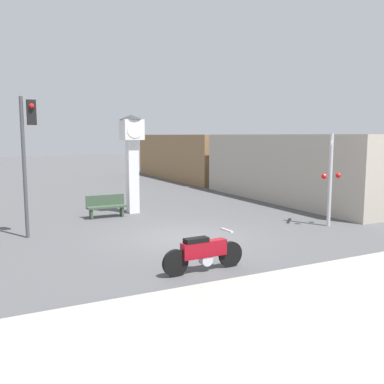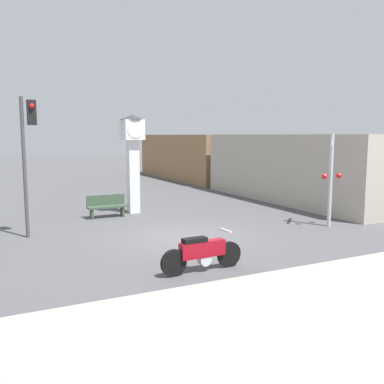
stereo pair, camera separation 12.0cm
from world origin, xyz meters
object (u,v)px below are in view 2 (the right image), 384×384
object	(u,v)px
railroad_crossing_signal	(331,176)
bench	(107,206)
freight_train	(227,161)
clock_tower	(133,148)
motorcycle	(202,253)
traffic_light	(28,142)

from	to	relation	value
railroad_crossing_signal	bench	world-z (taller)	railroad_crossing_signal
bench	freight_train	bearing A→B (deg)	33.96
freight_train	railroad_crossing_signal	xyz separation A→B (m)	(-2.73, -11.89, 0.18)
clock_tower	bench	size ratio (longest dim) A/B	2.64
railroad_crossing_signal	bench	xyz separation A→B (m)	(-6.96, 5.37, -1.39)
freight_train	motorcycle	bearing A→B (deg)	-123.01
traffic_light	railroad_crossing_signal	xyz separation A→B (m)	(10.10, -3.09, -1.26)
clock_tower	bench	distance (m)	2.72
traffic_light	clock_tower	bearing A→B (deg)	32.03
clock_tower	freight_train	size ratio (longest dim) A/B	0.17
traffic_light	bench	bearing A→B (deg)	36.02
railroad_crossing_signal	traffic_light	bearing A→B (deg)	163.00
motorcycle	freight_train	world-z (taller)	freight_train
freight_train	railroad_crossing_signal	distance (m)	12.20
traffic_light	railroad_crossing_signal	size ratio (longest dim) A/B	1.34
freight_train	traffic_light	distance (m)	15.62
traffic_light	bench	xyz separation A→B (m)	(3.14, 2.28, -2.65)
traffic_light	motorcycle	bearing A→B (deg)	-59.42
clock_tower	bench	world-z (taller)	clock_tower
motorcycle	railroad_crossing_signal	xyz separation A→B (m)	(6.71, 2.64, 1.40)
freight_train	clock_tower	bearing A→B (deg)	-144.27
freight_train	bench	world-z (taller)	freight_train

